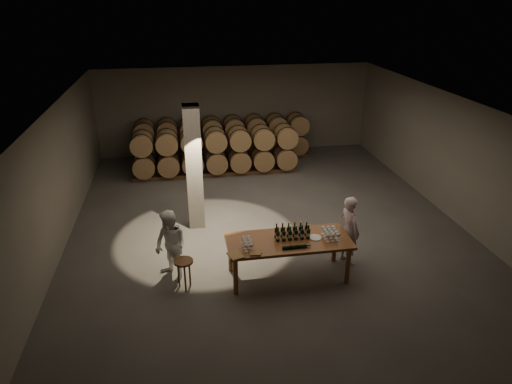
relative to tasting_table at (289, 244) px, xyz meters
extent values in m
plane|color=#4D4B48|center=(0.00, 2.50, -0.80)|extent=(12.00, 12.00, 0.00)
plane|color=#605E59|center=(0.00, 2.50, 2.40)|extent=(12.00, 12.00, 0.00)
plane|color=slate|center=(0.00, 8.50, 0.80)|extent=(10.00, 0.00, 10.00)
plane|color=slate|center=(0.00, -3.50, 0.80)|extent=(10.00, 0.00, 10.00)
plane|color=slate|center=(-5.00, 2.50, 0.80)|extent=(0.00, 12.00, 12.00)
plane|color=slate|center=(5.00, 2.50, 0.80)|extent=(0.00, 12.00, 12.00)
cube|color=gray|center=(-1.80, 2.70, 0.80)|extent=(0.40, 0.40, 3.20)
cylinder|color=brown|center=(-1.18, -0.43, -0.38)|extent=(0.10, 0.10, 0.84)
cylinder|color=brown|center=(1.18, -0.43, -0.38)|extent=(0.10, 0.10, 0.84)
cylinder|color=brown|center=(-1.18, 0.43, -0.38)|extent=(0.10, 0.10, 0.84)
cylinder|color=brown|center=(1.18, 0.43, -0.38)|extent=(0.10, 0.10, 0.84)
cube|color=brown|center=(0.00, 0.00, 0.07)|extent=(2.60, 1.10, 0.06)
cube|color=brown|center=(-0.57, 7.40, -0.74)|extent=(6.26, 0.10, 0.12)
cube|color=brown|center=(-0.57, 8.00, -0.74)|extent=(6.26, 0.10, 0.12)
cylinder|color=olive|center=(-3.30, 7.70, -0.33)|extent=(0.70, 0.95, 0.70)
cylinder|color=black|center=(-3.30, 7.44, -0.33)|extent=(0.73, 0.04, 0.73)
cylinder|color=black|center=(-3.30, 7.96, -0.33)|extent=(0.73, 0.04, 0.73)
cylinder|color=olive|center=(-2.52, 7.70, -0.33)|extent=(0.70, 0.95, 0.70)
cylinder|color=black|center=(-2.52, 7.44, -0.33)|extent=(0.73, 0.04, 0.73)
cylinder|color=black|center=(-2.52, 7.96, -0.33)|extent=(0.73, 0.04, 0.73)
cylinder|color=olive|center=(-1.74, 7.70, -0.33)|extent=(0.70, 0.95, 0.70)
cylinder|color=black|center=(-1.74, 7.44, -0.33)|extent=(0.73, 0.04, 0.73)
cylinder|color=black|center=(-1.74, 7.96, -0.33)|extent=(0.73, 0.04, 0.73)
cylinder|color=olive|center=(-0.96, 7.70, -0.33)|extent=(0.70, 0.95, 0.70)
cylinder|color=black|center=(-0.96, 7.44, -0.33)|extent=(0.73, 0.04, 0.73)
cylinder|color=black|center=(-0.96, 7.96, -0.33)|extent=(0.73, 0.04, 0.73)
cylinder|color=olive|center=(-0.18, 7.70, -0.33)|extent=(0.70, 0.95, 0.70)
cylinder|color=black|center=(-0.18, 7.44, -0.33)|extent=(0.73, 0.04, 0.73)
cylinder|color=black|center=(-0.18, 7.96, -0.33)|extent=(0.73, 0.04, 0.73)
cylinder|color=olive|center=(0.60, 7.70, -0.33)|extent=(0.70, 0.95, 0.70)
cylinder|color=black|center=(0.60, 7.44, -0.33)|extent=(0.73, 0.04, 0.73)
cylinder|color=black|center=(0.60, 7.96, -0.33)|extent=(0.73, 0.04, 0.73)
cylinder|color=olive|center=(1.38, 7.70, -0.33)|extent=(0.70, 0.95, 0.70)
cylinder|color=black|center=(1.38, 7.44, -0.33)|extent=(0.73, 0.04, 0.73)
cylinder|color=black|center=(1.38, 7.96, -0.33)|extent=(0.73, 0.04, 0.73)
cylinder|color=olive|center=(2.16, 7.70, -0.33)|extent=(0.70, 0.95, 0.70)
cylinder|color=black|center=(2.16, 7.44, -0.33)|extent=(0.73, 0.04, 0.73)
cylinder|color=black|center=(2.16, 7.96, -0.33)|extent=(0.73, 0.04, 0.73)
cylinder|color=olive|center=(-3.30, 7.70, 0.41)|extent=(0.70, 0.95, 0.70)
cylinder|color=black|center=(-3.30, 7.44, 0.41)|extent=(0.73, 0.04, 0.73)
cylinder|color=black|center=(-3.30, 7.96, 0.41)|extent=(0.73, 0.04, 0.73)
cylinder|color=olive|center=(-2.52, 7.70, 0.41)|extent=(0.70, 0.95, 0.70)
cylinder|color=black|center=(-2.52, 7.44, 0.41)|extent=(0.73, 0.04, 0.73)
cylinder|color=black|center=(-2.52, 7.96, 0.41)|extent=(0.73, 0.04, 0.73)
cylinder|color=olive|center=(-1.74, 7.70, 0.41)|extent=(0.70, 0.95, 0.70)
cylinder|color=black|center=(-1.74, 7.44, 0.41)|extent=(0.73, 0.04, 0.73)
cylinder|color=black|center=(-1.74, 7.96, 0.41)|extent=(0.73, 0.04, 0.73)
cylinder|color=olive|center=(-0.96, 7.70, 0.41)|extent=(0.70, 0.95, 0.70)
cylinder|color=black|center=(-0.96, 7.44, 0.41)|extent=(0.73, 0.04, 0.73)
cylinder|color=black|center=(-0.96, 7.96, 0.41)|extent=(0.73, 0.04, 0.73)
cylinder|color=olive|center=(-0.18, 7.70, 0.41)|extent=(0.70, 0.95, 0.70)
cylinder|color=black|center=(-0.18, 7.44, 0.41)|extent=(0.73, 0.04, 0.73)
cylinder|color=black|center=(-0.18, 7.96, 0.41)|extent=(0.73, 0.04, 0.73)
cylinder|color=olive|center=(0.60, 7.70, 0.41)|extent=(0.70, 0.95, 0.70)
cylinder|color=black|center=(0.60, 7.44, 0.41)|extent=(0.73, 0.04, 0.73)
cylinder|color=black|center=(0.60, 7.96, 0.41)|extent=(0.73, 0.04, 0.73)
cylinder|color=olive|center=(1.38, 7.70, 0.41)|extent=(0.70, 0.95, 0.70)
cylinder|color=black|center=(1.38, 7.44, 0.41)|extent=(0.73, 0.04, 0.73)
cylinder|color=black|center=(1.38, 7.96, 0.41)|extent=(0.73, 0.04, 0.73)
cylinder|color=olive|center=(2.16, 7.70, 0.41)|extent=(0.70, 0.95, 0.70)
cylinder|color=black|center=(2.16, 7.44, 0.41)|extent=(0.73, 0.04, 0.73)
cylinder|color=black|center=(2.16, 7.96, 0.41)|extent=(0.73, 0.04, 0.73)
cube|color=brown|center=(-0.96, 6.00, -0.74)|extent=(5.48, 0.10, 0.12)
cube|color=brown|center=(-0.96, 6.60, -0.74)|extent=(5.48, 0.10, 0.12)
cylinder|color=olive|center=(-3.30, 6.30, -0.33)|extent=(0.70, 0.95, 0.70)
cylinder|color=black|center=(-3.30, 6.04, -0.33)|extent=(0.73, 0.04, 0.73)
cylinder|color=black|center=(-3.30, 6.56, -0.33)|extent=(0.73, 0.04, 0.73)
cylinder|color=olive|center=(-2.52, 6.30, -0.33)|extent=(0.70, 0.95, 0.70)
cylinder|color=black|center=(-2.52, 6.04, -0.33)|extent=(0.73, 0.04, 0.73)
cylinder|color=black|center=(-2.52, 6.56, -0.33)|extent=(0.73, 0.04, 0.73)
cylinder|color=olive|center=(-1.74, 6.30, -0.33)|extent=(0.70, 0.95, 0.70)
cylinder|color=black|center=(-1.74, 6.04, -0.33)|extent=(0.73, 0.04, 0.73)
cylinder|color=black|center=(-1.74, 6.56, -0.33)|extent=(0.73, 0.04, 0.73)
cylinder|color=olive|center=(-0.96, 6.30, -0.33)|extent=(0.70, 0.95, 0.70)
cylinder|color=black|center=(-0.96, 6.04, -0.33)|extent=(0.73, 0.04, 0.73)
cylinder|color=black|center=(-0.96, 6.56, -0.33)|extent=(0.73, 0.04, 0.73)
cylinder|color=olive|center=(-0.18, 6.30, -0.33)|extent=(0.70, 0.95, 0.70)
cylinder|color=black|center=(-0.18, 6.04, -0.33)|extent=(0.73, 0.04, 0.73)
cylinder|color=black|center=(-0.18, 6.56, -0.33)|extent=(0.73, 0.04, 0.73)
cylinder|color=olive|center=(0.60, 6.30, -0.33)|extent=(0.70, 0.95, 0.70)
cylinder|color=black|center=(0.60, 6.04, -0.33)|extent=(0.73, 0.04, 0.73)
cylinder|color=black|center=(0.60, 6.56, -0.33)|extent=(0.73, 0.04, 0.73)
cylinder|color=olive|center=(1.38, 6.30, -0.33)|extent=(0.70, 0.95, 0.70)
cylinder|color=black|center=(1.38, 6.04, -0.33)|extent=(0.73, 0.04, 0.73)
cylinder|color=black|center=(1.38, 6.56, -0.33)|extent=(0.73, 0.04, 0.73)
cylinder|color=olive|center=(-3.30, 6.30, 0.41)|extent=(0.70, 0.95, 0.70)
cylinder|color=black|center=(-3.30, 6.04, 0.41)|extent=(0.73, 0.04, 0.73)
cylinder|color=black|center=(-3.30, 6.56, 0.41)|extent=(0.73, 0.04, 0.73)
cylinder|color=olive|center=(-2.52, 6.30, 0.41)|extent=(0.70, 0.95, 0.70)
cylinder|color=black|center=(-2.52, 6.04, 0.41)|extent=(0.73, 0.04, 0.73)
cylinder|color=black|center=(-2.52, 6.56, 0.41)|extent=(0.73, 0.04, 0.73)
cylinder|color=olive|center=(-1.74, 6.30, 0.41)|extent=(0.70, 0.95, 0.70)
cylinder|color=black|center=(-1.74, 6.04, 0.41)|extent=(0.73, 0.04, 0.73)
cylinder|color=black|center=(-1.74, 6.56, 0.41)|extent=(0.73, 0.04, 0.73)
cylinder|color=olive|center=(-0.96, 6.30, 0.41)|extent=(0.70, 0.95, 0.70)
cylinder|color=black|center=(-0.96, 6.04, 0.41)|extent=(0.73, 0.04, 0.73)
cylinder|color=black|center=(-0.96, 6.56, 0.41)|extent=(0.73, 0.04, 0.73)
cylinder|color=olive|center=(-0.18, 6.30, 0.41)|extent=(0.70, 0.95, 0.70)
cylinder|color=black|center=(-0.18, 6.04, 0.41)|extent=(0.73, 0.04, 0.73)
cylinder|color=black|center=(-0.18, 6.56, 0.41)|extent=(0.73, 0.04, 0.73)
cylinder|color=olive|center=(0.60, 6.30, 0.41)|extent=(0.70, 0.95, 0.70)
cylinder|color=black|center=(0.60, 6.04, 0.41)|extent=(0.73, 0.04, 0.73)
cylinder|color=black|center=(0.60, 6.56, 0.41)|extent=(0.73, 0.04, 0.73)
cylinder|color=olive|center=(1.38, 6.30, 0.41)|extent=(0.70, 0.95, 0.70)
cylinder|color=black|center=(1.38, 6.04, 0.41)|extent=(0.73, 0.04, 0.73)
cylinder|color=black|center=(1.38, 6.56, 0.41)|extent=(0.73, 0.04, 0.73)
cylinder|color=black|center=(-0.24, -0.01, 0.21)|extent=(0.08, 0.08, 0.22)
cylinder|color=silver|center=(-0.24, -0.01, 0.20)|extent=(0.08, 0.08, 0.07)
cylinder|color=black|center=(-0.24, -0.01, 0.37)|extent=(0.03, 0.03, 0.09)
cylinder|color=yellow|center=(-0.24, -0.01, 0.42)|extent=(0.03, 0.03, 0.03)
cylinder|color=black|center=(-0.24, 0.14, 0.21)|extent=(0.08, 0.08, 0.22)
cylinder|color=silver|center=(-0.24, 0.14, 0.20)|extent=(0.08, 0.08, 0.07)
cylinder|color=black|center=(-0.24, 0.14, 0.37)|extent=(0.03, 0.03, 0.09)
cylinder|color=maroon|center=(-0.24, 0.14, 0.42)|extent=(0.03, 0.03, 0.03)
cylinder|color=black|center=(-0.11, -0.01, 0.21)|extent=(0.08, 0.08, 0.22)
cylinder|color=silver|center=(-0.11, -0.01, 0.20)|extent=(0.08, 0.08, 0.07)
cylinder|color=black|center=(-0.11, -0.01, 0.37)|extent=(0.03, 0.03, 0.09)
cylinder|color=maroon|center=(-0.11, -0.01, 0.42)|extent=(0.03, 0.03, 0.03)
cylinder|color=black|center=(-0.11, 0.14, 0.21)|extent=(0.08, 0.08, 0.22)
cylinder|color=silver|center=(-0.11, 0.14, 0.20)|extent=(0.08, 0.08, 0.07)
cylinder|color=black|center=(-0.11, 0.14, 0.37)|extent=(0.03, 0.03, 0.09)
cylinder|color=yellow|center=(-0.11, 0.14, 0.42)|extent=(0.03, 0.03, 0.03)
cylinder|color=black|center=(0.02, -0.01, 0.21)|extent=(0.08, 0.08, 0.22)
cylinder|color=silver|center=(0.02, -0.01, 0.20)|extent=(0.08, 0.08, 0.07)
cylinder|color=black|center=(0.02, -0.01, 0.37)|extent=(0.03, 0.03, 0.09)
cylinder|color=yellow|center=(0.02, -0.01, 0.42)|extent=(0.03, 0.03, 0.03)
cylinder|color=black|center=(0.02, 0.14, 0.21)|extent=(0.08, 0.08, 0.22)
cylinder|color=silver|center=(0.02, 0.14, 0.20)|extent=(0.08, 0.08, 0.07)
cylinder|color=black|center=(0.02, 0.14, 0.37)|extent=(0.03, 0.03, 0.09)
cylinder|color=maroon|center=(0.02, 0.14, 0.42)|extent=(0.03, 0.03, 0.03)
cylinder|color=black|center=(0.15, -0.01, 0.21)|extent=(0.08, 0.08, 0.22)
cylinder|color=silver|center=(0.15, -0.01, 0.20)|extent=(0.08, 0.08, 0.07)
cylinder|color=black|center=(0.15, -0.01, 0.37)|extent=(0.03, 0.03, 0.09)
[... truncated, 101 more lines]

